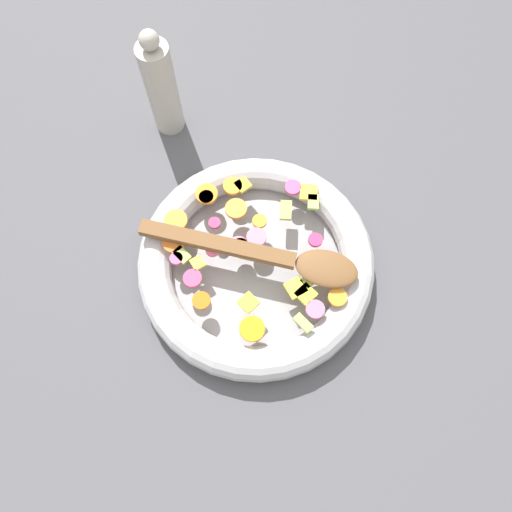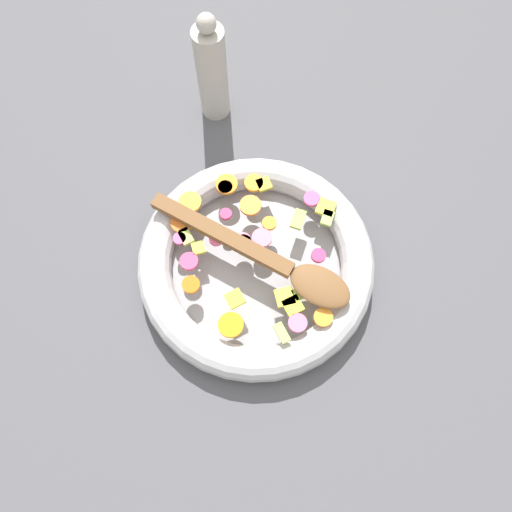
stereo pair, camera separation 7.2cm
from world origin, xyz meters
TOP-DOWN VIEW (x-y plane):
  - ground_plane at (0.00, 0.00)m, footprint 4.00×4.00m
  - skillet at (0.00, 0.00)m, footprint 0.35×0.35m
  - chopped_vegetables at (-0.01, -0.01)m, footprint 0.27×0.30m
  - wooden_spoon at (-0.01, 0.02)m, footprint 0.14×0.32m
  - pepper_mill at (-0.15, -0.27)m, footprint 0.05×0.05m

SIDE VIEW (x-z plane):
  - ground_plane at x=0.00m, z-range 0.00..0.00m
  - skillet at x=0.00m, z-range 0.00..0.05m
  - chopped_vegetables at x=-0.01m, z-range 0.05..0.06m
  - wooden_spoon at x=-0.01m, z-range 0.06..0.07m
  - pepper_mill at x=-0.15m, z-range -0.01..0.20m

